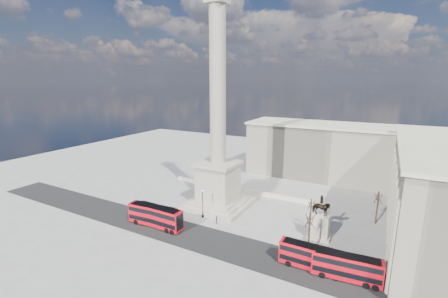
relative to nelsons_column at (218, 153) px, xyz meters
name	(u,v)px	position (x,y,z in m)	size (l,w,h in m)	color
ground	(207,213)	(0.00, -5.00, -12.92)	(180.00, 180.00, 0.00)	#A19F99
asphalt_road	(202,239)	(5.00, -15.00, -12.91)	(120.00, 9.00, 0.01)	#252525
nelsons_column	(218,153)	(0.00, 0.00, 0.00)	(14.00, 14.00, 49.85)	#B4A996
balustrade_wall	(238,189)	(0.00, 11.00, -12.37)	(40.00, 0.60, 1.10)	beige
building_northeast	(332,151)	(20.00, 35.00, -4.59)	(51.00, 17.00, 16.60)	#C0B89E
red_bus_a	(159,217)	(-5.20, -15.29, -10.60)	(10.92, 2.77, 4.41)	red
red_bus_b	(153,215)	(-6.70, -15.27, -10.63)	(10.92, 3.27, 4.37)	red
red_bus_c	(311,257)	(25.21, -14.65, -10.82)	(9.89, 2.46, 4.00)	red
red_bus_d	(347,267)	(30.45, -14.74, -10.81)	(10.10, 3.18, 4.03)	red
victorian_lamp	(203,201)	(0.17, -7.16, -9.17)	(0.55, 0.55, 6.37)	black
equestrian_statue	(320,223)	(24.36, -4.09, -9.90)	(4.17, 3.13, 8.64)	beige
bare_tree_near	(310,219)	(23.75, -10.30, -6.56)	(1.84, 1.84, 8.06)	#332319
bare_tree_mid	(311,204)	(21.88, -0.71, -7.82)	(1.71, 1.71, 6.47)	#332319
bare_tree_far	(378,197)	(33.58, 7.66, -7.02)	(1.83, 1.83, 7.48)	#332319
pedestrian_walking	(285,247)	(20.08, -11.50, -12.15)	(0.56, 0.37, 1.53)	black
pedestrian_standing	(364,267)	(32.73, -11.50, -11.97)	(0.92, 0.71, 1.88)	black
pedestrian_crossing	(217,220)	(4.29, -8.23, -12.09)	(0.97, 0.40, 1.65)	black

